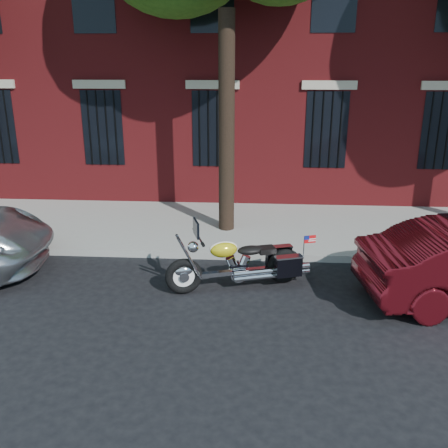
{
  "coord_description": "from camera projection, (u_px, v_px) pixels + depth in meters",
  "views": [
    {
      "loc": [
        1.2,
        -8.32,
        4.04
      ],
      "look_at": [
        0.58,
        0.8,
        0.96
      ],
      "focal_mm": 40.0,
      "sensor_mm": 36.0,
      "label": 1
    }
  ],
  "objects": [
    {
      "name": "motorcycle",
      "position": [
        243.0,
        264.0,
        9.05
      ],
      "size": [
        2.68,
        1.26,
        1.36
      ],
      "rotation": [
        0.0,
        0.0,
        0.31
      ],
      "color": "black",
      "rests_on": "ground"
    },
    {
      "name": "ground",
      "position": [
        190.0,
        286.0,
        9.24
      ],
      "size": [
        120.0,
        120.0,
        0.0
      ],
      "primitive_type": "plane",
      "color": "black",
      "rests_on": "ground"
    },
    {
      "name": "sidewalk",
      "position": [
        207.0,
        226.0,
        12.29
      ],
      "size": [
        40.0,
        3.6,
        0.15
      ],
      "primitive_type": "cube",
      "color": "gray",
      "rests_on": "ground"
    },
    {
      "name": "curb",
      "position": [
        198.0,
        255.0,
        10.52
      ],
      "size": [
        40.0,
        0.16,
        0.15
      ],
      "primitive_type": "cube",
      "color": "gray",
      "rests_on": "ground"
    }
  ]
}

